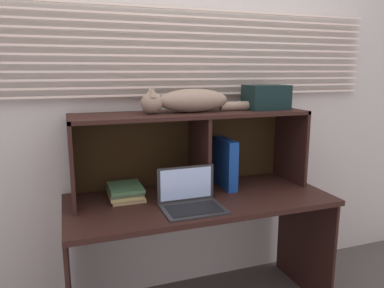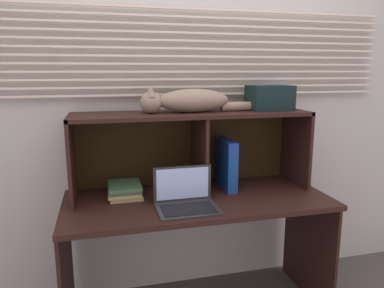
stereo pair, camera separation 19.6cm
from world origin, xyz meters
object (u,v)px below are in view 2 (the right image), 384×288
at_px(cat, 189,101).
at_px(storage_box, 270,98).
at_px(binder_upright, 226,164).
at_px(laptop, 186,200).
at_px(book_stack, 125,190).

bearing_deg(cat, storage_box, 0.00).
bearing_deg(binder_upright, laptop, -140.42).
bearing_deg(laptop, book_stack, 139.35).
bearing_deg(binder_upright, storage_box, 0.00).
height_order(cat, book_stack, cat).
distance_m(binder_upright, storage_box, 0.49).
height_order(binder_upright, storage_box, storage_box).
bearing_deg(book_stack, storage_box, -0.02).
distance_m(book_stack, storage_box, 1.04).
bearing_deg(cat, binder_upright, 0.00).
height_order(cat, storage_box, same).
bearing_deg(laptop, binder_upright, 39.58).
xyz_separation_m(laptop, storage_box, (0.59, 0.26, 0.52)).
bearing_deg(book_stack, laptop, -40.65).
distance_m(cat, binder_upright, 0.46).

